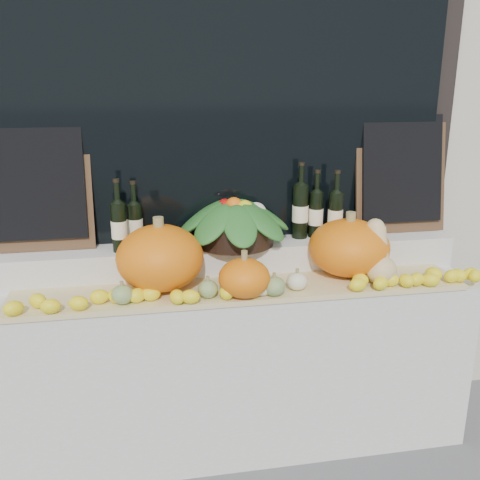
% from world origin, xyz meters
% --- Properties ---
extents(display_sill, '(2.30, 0.55, 0.88)m').
position_xyz_m(display_sill, '(0.00, 1.52, 0.44)').
color(display_sill, silver).
rests_on(display_sill, ground).
extents(rear_tier, '(2.30, 0.25, 0.16)m').
position_xyz_m(rear_tier, '(0.00, 1.68, 0.96)').
color(rear_tier, silver).
rests_on(rear_tier, display_sill).
extents(straw_bedding, '(2.10, 0.32, 0.02)m').
position_xyz_m(straw_bedding, '(0.00, 1.40, 0.89)').
color(straw_bedding, tan).
rests_on(straw_bedding, display_sill).
extents(pumpkin_left, '(0.40, 0.40, 0.30)m').
position_xyz_m(pumpkin_left, '(-0.37, 1.45, 1.06)').
color(pumpkin_left, orange).
rests_on(pumpkin_left, straw_bedding).
extents(pumpkin_right, '(0.52, 0.52, 0.28)m').
position_xyz_m(pumpkin_right, '(0.55, 1.48, 1.04)').
color(pumpkin_right, orange).
rests_on(pumpkin_right, straw_bedding).
extents(pumpkin_center, '(0.28, 0.28, 0.17)m').
position_xyz_m(pumpkin_center, '(-0.01, 1.30, 0.99)').
color(pumpkin_center, orange).
rests_on(pumpkin_center, straw_bedding).
extents(butternut_squash, '(0.15, 0.21, 0.29)m').
position_xyz_m(butternut_squash, '(0.65, 1.36, 1.03)').
color(butternut_squash, '#E3C185').
rests_on(butternut_squash, straw_bedding).
extents(decorative_gourds, '(1.29, 0.16, 0.15)m').
position_xyz_m(decorative_gourds, '(0.06, 1.30, 0.95)').
color(decorative_gourds, '#2C631D').
rests_on(decorative_gourds, straw_bedding).
extents(lemon_heap, '(2.20, 0.16, 0.06)m').
position_xyz_m(lemon_heap, '(0.00, 1.29, 0.94)').
color(lemon_heap, yellow).
rests_on(lemon_heap, straw_bedding).
extents(produce_bowl, '(0.60, 0.60, 0.25)m').
position_xyz_m(produce_bowl, '(0.01, 1.66, 1.16)').
color(produce_bowl, black).
rests_on(produce_bowl, rear_tier).
extents(wine_bottle_far_left, '(0.08, 0.08, 0.35)m').
position_xyz_m(wine_bottle_far_left, '(-0.55, 1.63, 1.16)').
color(wine_bottle_far_left, black).
rests_on(wine_bottle_far_left, rear_tier).
extents(wine_bottle_near_left, '(0.08, 0.08, 0.32)m').
position_xyz_m(wine_bottle_near_left, '(-0.48, 1.71, 1.15)').
color(wine_bottle_near_left, black).
rests_on(wine_bottle_near_left, rear_tier).
extents(wine_bottle_tall, '(0.08, 0.08, 0.39)m').
position_xyz_m(wine_bottle_tall, '(0.36, 1.70, 1.18)').
color(wine_bottle_tall, black).
rests_on(wine_bottle_tall, rear_tier).
extents(wine_bottle_near_right, '(0.08, 0.08, 0.35)m').
position_xyz_m(wine_bottle_near_right, '(0.44, 1.70, 1.16)').
color(wine_bottle_near_right, black).
rests_on(wine_bottle_near_right, rear_tier).
extents(wine_bottle_far_right, '(0.08, 0.08, 0.35)m').
position_xyz_m(wine_bottle_far_right, '(0.53, 1.66, 1.17)').
color(wine_bottle_far_right, black).
rests_on(wine_bottle_far_right, rear_tier).
extents(chalkboard_left, '(0.50, 0.13, 0.62)m').
position_xyz_m(chalkboard_left, '(-0.92, 1.74, 1.36)').
color(chalkboard_left, '#4C331E').
rests_on(chalkboard_left, rear_tier).
extents(chalkboard_right, '(0.50, 0.13, 0.62)m').
position_xyz_m(chalkboard_right, '(0.92, 1.74, 1.36)').
color(chalkboard_right, '#4C331E').
rests_on(chalkboard_right, rear_tier).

